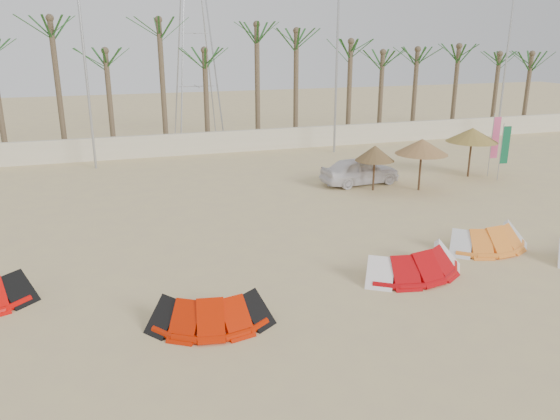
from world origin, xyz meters
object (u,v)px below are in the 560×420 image
object	(u,v)px
kite_red_mid	(208,307)
kite_orange	(484,235)
kite_red_right	(410,259)
parasol_left	(375,153)
car	(360,171)
parasol_mid	(422,147)
parasol_right	(472,135)

from	to	relation	value
kite_red_mid	kite_orange	bearing A→B (deg)	12.67
kite_red_mid	kite_orange	distance (m)	10.13
kite_red_mid	kite_red_right	world-z (taller)	same
parasol_left	car	bearing A→B (deg)	95.56
parasol_left	parasol_mid	bearing A→B (deg)	-17.20
kite_red_right	car	bearing A→B (deg)	72.73
kite_red_mid	kite_red_right	bearing A→B (deg)	10.29
kite_red_right	parasol_right	xyz separation A→B (m)	(8.98, 9.50, 1.72)
car	kite_red_mid	bearing A→B (deg)	135.10
kite_orange	parasol_left	world-z (taller)	parasol_left
kite_red_mid	parasol_left	distance (m)	13.78
parasol_left	kite_red_mid	bearing A→B (deg)	-134.32
kite_red_right	car	xyz separation A→B (m)	(3.06, 9.84, 0.23)
kite_orange	car	xyz separation A→B (m)	(-0.42, 8.79, 0.24)
kite_red_mid	car	distance (m)	14.52
parasol_mid	kite_orange	bearing A→B (deg)	-103.98
parasol_left	parasol_mid	world-z (taller)	parasol_mid
kite_red_right	parasol_right	world-z (taller)	parasol_right
kite_red_right	parasol_mid	bearing A→B (deg)	56.98
parasol_right	kite_orange	bearing A→B (deg)	-123.13
kite_orange	parasol_right	size ratio (longest dim) A/B	1.23
parasol_left	parasol_right	world-z (taller)	parasol_right
parasol_right	kite_red_right	bearing A→B (deg)	-133.41
car	parasol_left	bearing A→B (deg)	-178.64
parasol_mid	parasol_right	world-z (taller)	parasol_right
kite_orange	car	size ratio (longest dim) A/B	0.82
kite_red_right	kite_orange	xyz separation A→B (m)	(3.48, 1.06, -0.00)
parasol_mid	parasol_right	size ratio (longest dim) A/B	0.94
kite_red_mid	kite_orange	world-z (taller)	same
parasol_mid	kite_red_right	bearing A→B (deg)	-123.02
parasol_mid	parasol_right	bearing A→B (deg)	21.41
parasol_mid	parasol_right	xyz separation A→B (m)	(3.77, 1.48, 0.08)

